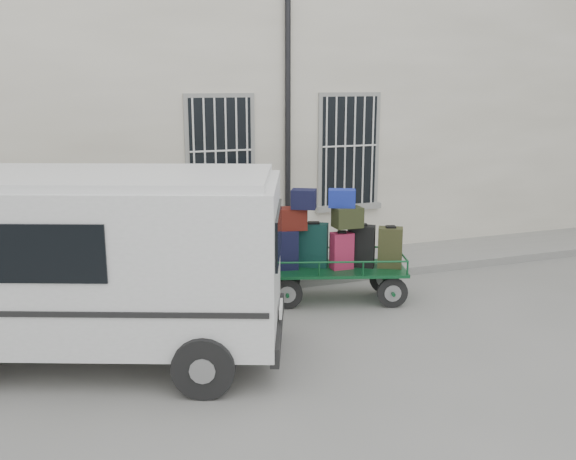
# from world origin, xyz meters

# --- Properties ---
(ground) EXTENTS (80.00, 80.00, 0.00)m
(ground) POSITION_xyz_m (0.00, 0.00, 0.00)
(ground) COLOR slate
(ground) RESTS_ON ground
(building) EXTENTS (24.00, 5.15, 6.00)m
(building) POSITION_xyz_m (0.00, 5.50, 3.00)
(building) COLOR beige
(building) RESTS_ON ground
(sidewalk) EXTENTS (24.00, 1.70, 0.15)m
(sidewalk) POSITION_xyz_m (0.00, 2.20, 0.07)
(sidewalk) COLOR gray
(sidewalk) RESTS_ON ground
(luggage_cart) EXTENTS (2.68, 1.66, 1.93)m
(luggage_cart) POSITION_xyz_m (0.88, 0.55, 0.93)
(luggage_cart) COLOR black
(luggage_cart) RESTS_ON ground
(van) EXTENTS (5.39, 3.74, 2.52)m
(van) POSITION_xyz_m (-3.06, -0.52, 1.44)
(van) COLOR silver
(van) RESTS_ON ground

